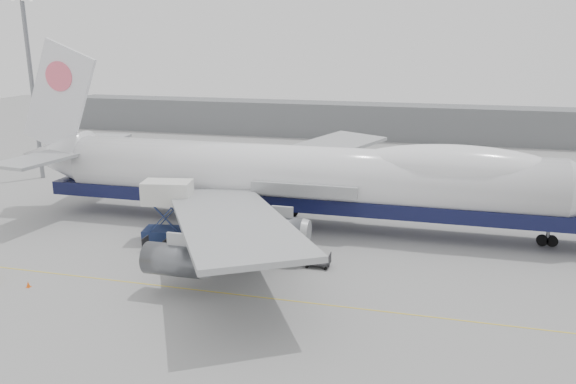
# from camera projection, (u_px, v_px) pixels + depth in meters

# --- Properties ---
(ground) EXTENTS (260.00, 260.00, 0.00)m
(ground) POSITION_uv_depth(u_px,v_px,m) (271.00, 267.00, 50.45)
(ground) COLOR gray
(ground) RESTS_ON ground
(apron_line) EXTENTS (60.00, 0.15, 0.01)m
(apron_line) POSITION_uv_depth(u_px,v_px,m) (251.00, 296.00, 44.85)
(apron_line) COLOR gold
(apron_line) RESTS_ON ground
(hangar) EXTENTS (110.00, 8.00, 7.00)m
(hangar) POSITION_uv_depth(u_px,v_px,m) (317.00, 119.00, 117.29)
(hangar) COLOR slate
(hangar) RESTS_ON ground
(floodlight_mast) EXTENTS (2.40, 2.40, 25.43)m
(floodlight_mast) POSITION_uv_depth(u_px,v_px,m) (31.00, 80.00, 79.10)
(floodlight_mast) COLOR slate
(floodlight_mast) RESTS_ON ground
(airliner) EXTENTS (67.00, 55.30, 19.98)m
(airliner) POSITION_uv_depth(u_px,v_px,m) (308.00, 176.00, 60.01)
(airliner) COLOR white
(airliner) RESTS_ON ground
(catering_truck) EXTENTS (5.54, 4.22, 6.14)m
(catering_truck) POSITION_uv_depth(u_px,v_px,m) (168.00, 207.00, 56.64)
(catering_truck) COLOR #1A274E
(catering_truck) RESTS_ON ground
(traffic_cone) EXTENTS (0.35, 0.35, 0.51)m
(traffic_cone) POSITION_uv_depth(u_px,v_px,m) (28.00, 284.00, 46.41)
(traffic_cone) COLOR #FF5A0D
(traffic_cone) RESTS_ON ground
(dolly_0) EXTENTS (2.30, 1.35, 1.30)m
(dolly_0) POSITION_uv_depth(u_px,v_px,m) (156.00, 246.00, 54.29)
(dolly_0) COLOR #2D2D30
(dolly_0) RESTS_ON ground
(dolly_1) EXTENTS (2.30, 1.35, 1.30)m
(dolly_1) POSITION_uv_depth(u_px,v_px,m) (194.00, 249.00, 53.34)
(dolly_1) COLOR #2D2D30
(dolly_1) RESTS_ON ground
(dolly_2) EXTENTS (2.30, 1.35, 1.30)m
(dolly_2) POSITION_uv_depth(u_px,v_px,m) (234.00, 253.00, 52.38)
(dolly_2) COLOR #2D2D30
(dolly_2) RESTS_ON ground
(dolly_3) EXTENTS (2.30, 1.35, 1.30)m
(dolly_3) POSITION_uv_depth(u_px,v_px,m) (275.00, 257.00, 51.43)
(dolly_3) COLOR #2D2D30
(dolly_3) RESTS_ON ground
(dolly_4) EXTENTS (2.30, 1.35, 1.30)m
(dolly_4) POSITION_uv_depth(u_px,v_px,m) (318.00, 261.00, 50.48)
(dolly_4) COLOR #2D2D30
(dolly_4) RESTS_ON ground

